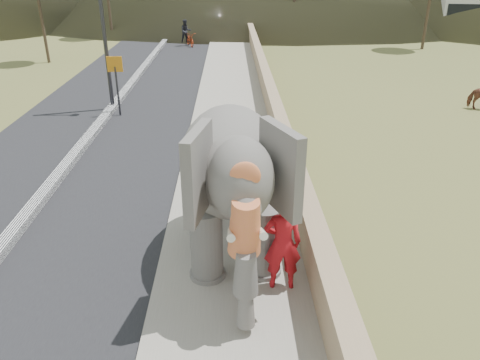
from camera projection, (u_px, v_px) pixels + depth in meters
The scene contains 8 objects.
road at pixel (86, 144), 16.20m from camera, with size 7.00×120.00×0.03m, color black.
median at pixel (86, 141), 16.16m from camera, with size 0.35×120.00×0.22m, color black.
walkway at pixel (230, 141), 16.27m from camera, with size 3.00×120.00×0.15m, color #9E9687.
parapet at pixel (278, 128), 16.09m from camera, with size 0.30×120.00×1.10m, color tan.
signboard at pixel (116, 76), 18.46m from camera, with size 0.60×0.08×2.40m.
distant_car at pixel (448, 25), 39.70m from camera, with size 1.70×4.23×1.44m, color silver.
elephant_and_man at pixel (231, 180), 9.50m from camera, with size 2.63×4.64×3.23m.
motorcyclist at pixel (188, 36), 34.16m from camera, with size 1.35×1.96×1.88m.
Camera 1 is at (0.02, -5.28, 5.81)m, focal length 35.00 mm.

